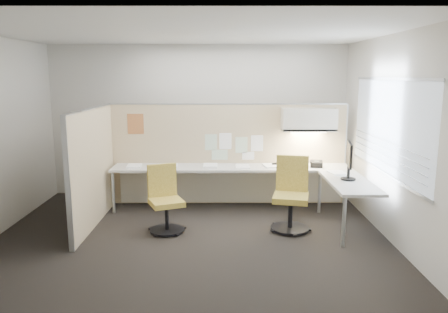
{
  "coord_description": "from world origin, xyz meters",
  "views": [
    {
      "loc": [
        0.45,
        -5.93,
        2.25
      ],
      "look_at": [
        0.47,
        0.8,
        0.99
      ],
      "focal_mm": 35.0,
      "sensor_mm": 36.0,
      "label": 1
    }
  ],
  "objects_px": {
    "desk": "(251,176)",
    "chair_left": "(165,201)",
    "chair_right": "(291,196)",
    "monitor": "(349,159)",
    "phone": "(316,164)"
  },
  "relations": [
    {
      "from": "chair_right",
      "to": "monitor",
      "type": "relative_size",
      "value": 1.93
    },
    {
      "from": "desk",
      "to": "monitor",
      "type": "bearing_deg",
      "value": -30.8
    },
    {
      "from": "chair_left",
      "to": "phone",
      "type": "height_order",
      "value": "chair_left"
    },
    {
      "from": "chair_right",
      "to": "monitor",
      "type": "height_order",
      "value": "monitor"
    },
    {
      "from": "chair_left",
      "to": "chair_right",
      "type": "relative_size",
      "value": 0.9
    },
    {
      "from": "chair_left",
      "to": "phone",
      "type": "relative_size",
      "value": 4.02
    },
    {
      "from": "chair_right",
      "to": "monitor",
      "type": "distance_m",
      "value": 1.01
    },
    {
      "from": "desk",
      "to": "chair_left",
      "type": "bearing_deg",
      "value": -144.41
    },
    {
      "from": "desk",
      "to": "monitor",
      "type": "relative_size",
      "value": 7.28
    },
    {
      "from": "chair_right",
      "to": "chair_left",
      "type": "bearing_deg",
      "value": -165.58
    },
    {
      "from": "desk",
      "to": "monitor",
      "type": "distance_m",
      "value": 1.66
    },
    {
      "from": "chair_right",
      "to": "desk",
      "type": "bearing_deg",
      "value": 133.41
    },
    {
      "from": "desk",
      "to": "phone",
      "type": "relative_size",
      "value": 16.84
    },
    {
      "from": "monitor",
      "to": "phone",
      "type": "xyz_separation_m",
      "value": [
        -0.28,
        0.92,
        -0.27
      ]
    },
    {
      "from": "chair_left",
      "to": "phone",
      "type": "xyz_separation_m",
      "value": [
        2.41,
        1.04,
        0.34
      ]
    }
  ]
}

